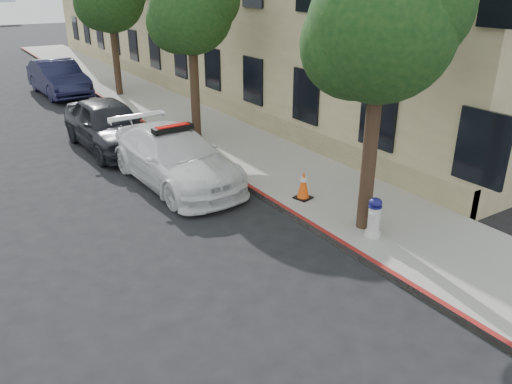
{
  "coord_description": "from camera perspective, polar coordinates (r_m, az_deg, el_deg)",
  "views": [
    {
      "loc": [
        -4.25,
        -8.85,
        5.08
      ],
      "look_at": [
        0.9,
        -0.83,
        1.0
      ],
      "focal_mm": 35.0,
      "sensor_mm": 36.0,
      "label": 1
    }
  ],
  "objects": [
    {
      "name": "sidewalk",
      "position": [
        21.02,
        -9.94,
        9.07
      ],
      "size": [
        3.2,
        50.0,
        0.15
      ],
      "primitive_type": "cube",
      "color": "gray",
      "rests_on": "ground"
    },
    {
      "name": "tree_mid",
      "position": [
        16.5,
        -7.32,
        19.82
      ],
      "size": [
        2.77,
        2.64,
        5.43
      ],
      "color": "black",
      "rests_on": "sidewalk"
    },
    {
      "name": "parked_car_mid",
      "position": [
        16.75,
        -16.49,
        7.42
      ],
      "size": [
        2.06,
        4.74,
        1.59
      ],
      "primitive_type": "imported",
      "rotation": [
        0.0,
        0.0,
        0.04
      ],
      "color": "black",
      "rests_on": "ground"
    },
    {
      "name": "tree_near",
      "position": [
        9.94,
        14.35,
        17.85
      ],
      "size": [
        2.92,
        2.82,
        5.62
      ],
      "color": "black",
      "rests_on": "sidewalk"
    },
    {
      "name": "curb_strip",
      "position": [
        20.5,
        -13.92,
        8.37
      ],
      "size": [
        0.12,
        50.0,
        0.15
      ],
      "primitive_type": "cube",
      "color": "maroon",
      "rests_on": "ground"
    },
    {
      "name": "ground",
      "position": [
        11.05,
        -6.29,
        -4.34
      ],
      "size": [
        120.0,
        120.0,
        0.0
      ],
      "primitive_type": "plane",
      "color": "black",
      "rests_on": "ground"
    },
    {
      "name": "traffic_cone",
      "position": [
        12.09,
        5.45,
        0.84
      ],
      "size": [
        0.46,
        0.46,
        0.72
      ],
      "rotation": [
        0.0,
        0.0,
        0.24
      ],
      "color": "black",
      "rests_on": "sidewalk"
    },
    {
      "name": "fire_hydrant",
      "position": [
        10.53,
        13.35,
        -2.86
      ],
      "size": [
        0.37,
        0.33,
        0.86
      ],
      "rotation": [
        0.0,
        0.0,
        0.34
      ],
      "color": "silver",
      "rests_on": "sidewalk"
    },
    {
      "name": "parked_car_far",
      "position": [
        25.68,
        -21.65,
        12.03
      ],
      "size": [
        1.99,
        5.0,
        1.62
      ],
      "primitive_type": "imported",
      "rotation": [
        0.0,
        0.0,
        0.06
      ],
      "color": "black",
      "rests_on": "ground"
    },
    {
      "name": "police_car",
      "position": [
        13.45,
        -9.28,
        3.97
      ],
      "size": [
        2.28,
        5.07,
        1.59
      ],
      "rotation": [
        0.0,
        0.0,
        0.05
      ],
      "color": "white",
      "rests_on": "ground"
    }
  ]
}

